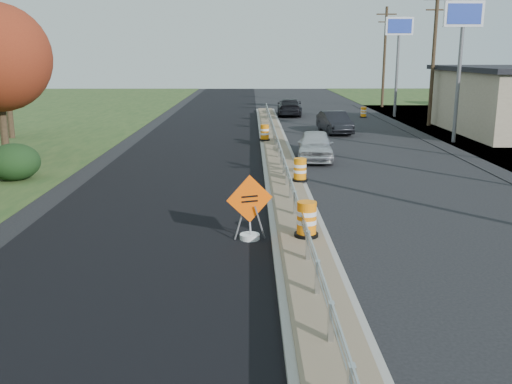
{
  "coord_description": "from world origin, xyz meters",
  "views": [
    {
      "loc": [
        -1.37,
        -16.91,
        5.01
      ],
      "look_at": [
        -1.21,
        -0.74,
        1.1
      ],
      "focal_mm": 40.0,
      "sensor_mm": 36.0,
      "label": 1
    }
  ],
  "objects_px": {
    "car_dark_mid": "(335,122)",
    "barrel_median_far": "(265,133)",
    "barrel_median_near": "(307,220)",
    "car_dark_far": "(289,107)",
    "barrel_shoulder_far": "(363,112)",
    "caution_sign": "(250,223)",
    "barrel_median_mid": "(300,170)",
    "car_silver": "(315,145)"
  },
  "relations": [
    {
      "from": "barrel_median_near",
      "to": "barrel_shoulder_far",
      "type": "distance_m",
      "value": 32.9
    },
    {
      "from": "barrel_median_far",
      "to": "car_dark_mid",
      "type": "relative_size",
      "value": 0.21
    },
    {
      "from": "barrel_shoulder_far",
      "to": "car_dark_mid",
      "type": "height_order",
      "value": "car_dark_mid"
    },
    {
      "from": "caution_sign",
      "to": "barrel_median_far",
      "type": "height_order",
      "value": "caution_sign"
    },
    {
      "from": "car_dark_far",
      "to": "barrel_median_near",
      "type": "bearing_deg",
      "value": 89.75
    },
    {
      "from": "caution_sign",
      "to": "barrel_shoulder_far",
      "type": "height_order",
      "value": "caution_sign"
    },
    {
      "from": "caution_sign",
      "to": "car_dark_far",
      "type": "relative_size",
      "value": 0.37
    },
    {
      "from": "barrel_median_far",
      "to": "barrel_shoulder_far",
      "type": "relative_size",
      "value": 1.06
    },
    {
      "from": "barrel_median_near",
      "to": "car_silver",
      "type": "xyz_separation_m",
      "value": [
        1.66,
        12.78,
        0.02
      ]
    },
    {
      "from": "caution_sign",
      "to": "car_silver",
      "type": "height_order",
      "value": "caution_sign"
    },
    {
      "from": "barrel_median_mid",
      "to": "caution_sign",
      "type": "bearing_deg",
      "value": -106.6
    },
    {
      "from": "barrel_median_near",
      "to": "barrel_median_far",
      "type": "height_order",
      "value": "barrel_median_near"
    },
    {
      "from": "car_dark_mid",
      "to": "caution_sign",
      "type": "bearing_deg",
      "value": -111.31
    },
    {
      "from": "caution_sign",
      "to": "barrel_median_mid",
      "type": "xyz_separation_m",
      "value": [
        1.94,
        6.51,
        0.19
      ]
    },
    {
      "from": "barrel_median_mid",
      "to": "car_silver",
      "type": "distance_m",
      "value": 5.98
    },
    {
      "from": "caution_sign",
      "to": "barrel_median_mid",
      "type": "relative_size",
      "value": 2.07
    },
    {
      "from": "barrel_median_mid",
      "to": "car_dark_mid",
      "type": "bearing_deg",
      "value": 76.98
    },
    {
      "from": "barrel_median_far",
      "to": "car_dark_far",
      "type": "bearing_deg",
      "value": 81.1
    },
    {
      "from": "caution_sign",
      "to": "car_dark_mid",
      "type": "xyz_separation_m",
      "value": [
        5.54,
        22.05,
        0.23
      ]
    },
    {
      "from": "barrel_median_near",
      "to": "barrel_median_mid",
      "type": "xyz_separation_m",
      "value": [
        0.41,
        6.92,
        -0.03
      ]
    },
    {
      "from": "car_silver",
      "to": "car_dark_far",
      "type": "relative_size",
      "value": 0.84
    },
    {
      "from": "barrel_median_near",
      "to": "car_dark_far",
      "type": "distance_m",
      "value": 33.53
    },
    {
      "from": "barrel_median_mid",
      "to": "car_silver",
      "type": "relative_size",
      "value": 0.21
    },
    {
      "from": "barrel_shoulder_far",
      "to": "car_dark_mid",
      "type": "distance_m",
      "value": 10.22
    },
    {
      "from": "barrel_median_far",
      "to": "barrel_median_mid",
      "type": "bearing_deg",
      "value": -84.17
    },
    {
      "from": "car_silver",
      "to": "car_dark_far",
      "type": "distance_m",
      "value": 20.7
    },
    {
      "from": "barrel_median_mid",
      "to": "barrel_median_far",
      "type": "bearing_deg",
      "value": 95.83
    },
    {
      "from": "barrel_median_mid",
      "to": "car_silver",
      "type": "height_order",
      "value": "car_silver"
    },
    {
      "from": "barrel_median_far",
      "to": "barrel_shoulder_far",
      "type": "height_order",
      "value": "barrel_median_far"
    },
    {
      "from": "car_dark_far",
      "to": "barrel_shoulder_far",
      "type": "bearing_deg",
      "value": 168.66
    },
    {
      "from": "barrel_median_mid",
      "to": "barrel_median_far",
      "type": "distance_m",
      "value": 10.83
    },
    {
      "from": "barrel_median_far",
      "to": "car_dark_far",
      "type": "relative_size",
      "value": 0.18
    },
    {
      "from": "barrel_shoulder_far",
      "to": "car_dark_far",
      "type": "xyz_separation_m",
      "value": [
        -5.97,
        1.5,
        0.32
      ]
    },
    {
      "from": "barrel_shoulder_far",
      "to": "car_dark_far",
      "type": "relative_size",
      "value": 0.17
    },
    {
      "from": "barrel_median_far",
      "to": "car_dark_far",
      "type": "height_order",
      "value": "car_dark_far"
    },
    {
      "from": "car_silver",
      "to": "car_dark_far",
      "type": "bearing_deg",
      "value": 94.99
    },
    {
      "from": "barrel_median_near",
      "to": "car_silver",
      "type": "distance_m",
      "value": 12.88
    },
    {
      "from": "barrel_shoulder_far",
      "to": "car_dark_mid",
      "type": "relative_size",
      "value": 0.2
    },
    {
      "from": "caution_sign",
      "to": "barrel_median_near",
      "type": "xyz_separation_m",
      "value": [
        1.53,
        -0.42,
        0.22
      ]
    },
    {
      "from": "car_silver",
      "to": "car_dark_mid",
      "type": "height_order",
      "value": "car_silver"
    },
    {
      "from": "car_dark_mid",
      "to": "barrel_median_far",
      "type": "bearing_deg",
      "value": -141.76
    },
    {
      "from": "barrel_median_mid",
      "to": "car_dark_mid",
      "type": "xyz_separation_m",
      "value": [
        3.59,
        15.54,
        0.04
      ]
    }
  ]
}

